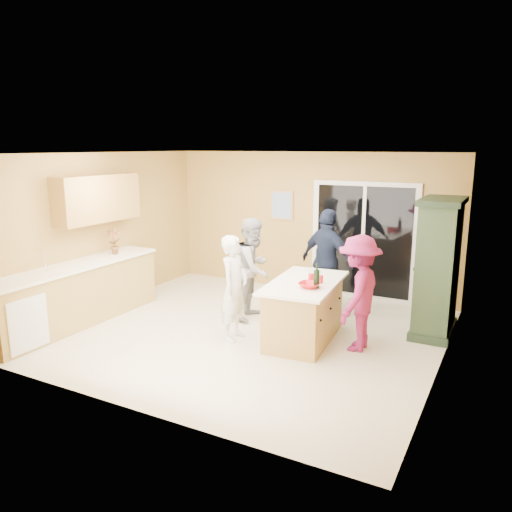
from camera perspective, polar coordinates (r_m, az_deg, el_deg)
The scene contains 22 objects.
floor at distance 7.50m, azimuth -1.39°, elevation -8.64°, with size 5.50×5.50×0.00m, color beige.
ceiling at distance 7.00m, azimuth -1.50°, elevation 11.64°, with size 5.50×5.00×0.10m, color white.
wall_back at distance 9.36m, azimuth 6.08°, elevation 3.80°, with size 5.50×0.10×2.60m, color #D3B357.
wall_front at distance 5.16m, azimuth -15.17°, elevation -3.72°, with size 5.50×0.10×2.60m, color #D3B357.
wall_left at distance 8.79m, azimuth -17.29°, elevation 2.74°, with size 0.10×5.00×2.60m, color #D3B357.
wall_right at distance 6.29m, azimuth 20.97°, elevation -1.23°, with size 0.10×5.00×2.60m, color #D3B357.
left_cabinet_run at distance 8.06m, azimuth -20.64°, elevation -4.47°, with size 0.65×3.05×1.24m.
upper_cabinets at distance 8.46m, azimuth -17.66°, elevation 6.29°, with size 0.35×1.60×0.75m, color #A58540.
sliding_door at distance 9.04m, azimuth 12.15°, elevation 1.67°, with size 1.90×0.07×2.10m.
framed_picture at distance 9.52m, azimuth 2.98°, elevation 5.82°, with size 0.46×0.04×0.56m.
kitchen_island at distance 7.11m, azimuth 5.51°, elevation -6.47°, with size 1.02×1.70×0.86m.
green_hutch at distance 7.63m, azimuth 20.06°, elevation -1.42°, with size 0.57×1.08×1.99m.
woman_white at distance 7.02m, azimuth -2.50°, elevation -3.68°, with size 0.55×0.36×1.50m, color white.
woman_grey at distance 7.89m, azimuth -0.28°, elevation -1.43°, with size 0.78×0.61×1.61m, color #A7A7A9.
woman_navy at distance 8.18m, azimuth 8.14°, elevation -0.64°, with size 1.01×0.42×1.72m, color #182336.
woman_magenta at distance 6.79m, azimuth 11.64°, elevation -4.18°, with size 1.01×0.58×1.57m, color #8B1E4A.
serving_bowl at distance 6.68m, azimuth 6.14°, elevation -3.32°, with size 0.28×0.28×0.07m, color red.
tulip_vase at distance 8.59m, azimuth -15.93°, elevation 1.65°, with size 0.23×0.16×0.44m, color #B4121E.
tumbler_near at distance 6.94m, azimuth 6.31°, elevation -2.51°, with size 0.08×0.08×0.12m, color red.
tumbler_far at distance 6.92m, azimuth 7.39°, elevation -2.64°, with size 0.07×0.07×0.11m, color red.
wine_bottle at distance 6.66m, azimuth 6.94°, elevation -2.56°, with size 0.08×0.08×0.33m.
white_plate at distance 7.51m, azimuth 6.56°, elevation -1.76°, with size 0.22×0.22×0.01m, color silver.
Camera 1 is at (3.43, -6.10, 2.70)m, focal length 35.00 mm.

